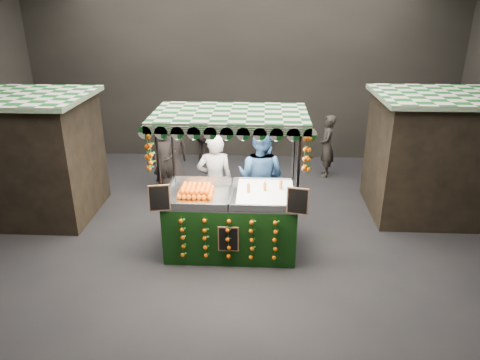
{
  "coord_description": "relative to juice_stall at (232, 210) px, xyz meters",
  "views": [
    {
      "loc": [
        0.61,
        -7.59,
        4.41
      ],
      "look_at": [
        0.2,
        0.2,
        1.19
      ],
      "focal_mm": 33.45,
      "sensor_mm": 36.0,
      "label": 1
    }
  ],
  "objects": [
    {
      "name": "market_hall",
      "position": [
        -0.07,
        0.33,
        2.57
      ],
      "size": [
        12.1,
        10.1,
        5.05
      ],
      "color": "black",
      "rests_on": "ground"
    },
    {
      "name": "vendor_blue",
      "position": [
        0.51,
        1.06,
        0.23
      ],
      "size": [
        1.23,
        1.11,
        2.08
      ],
      "rotation": [
        0.0,
        0.0,
        2.75
      ],
      "color": "navy",
      "rests_on": "ground"
    },
    {
      "name": "shopper_3",
      "position": [
        0.67,
        4.74,
        0.07
      ],
      "size": [
        1.15,
        1.31,
        1.76
      ],
      "rotation": [
        0.0,
        0.0,
        1.01
      ],
      "color": "black",
      "rests_on": "ground"
    },
    {
      "name": "neighbour_stall_left",
      "position": [
        -4.47,
        1.33,
        0.5
      ],
      "size": [
        3.0,
        2.2,
        2.6
      ],
      "color": "black",
      "rests_on": "ground"
    },
    {
      "name": "shopper_0",
      "position": [
        -1.75,
        2.56,
        -0.01
      ],
      "size": [
        0.69,
        0.59,
        1.61
      ],
      "rotation": [
        0.0,
        0.0,
        0.41
      ],
      "color": "black",
      "rests_on": "ground"
    },
    {
      "name": "shopper_5",
      "position": [
        4.33,
        3.2,
        -0.03
      ],
      "size": [
        1.38,
        1.32,
        1.56
      ],
      "rotation": [
        0.0,
        0.0,
        2.39
      ],
      "color": "#292321",
      "rests_on": "ground"
    },
    {
      "name": "shopper_1",
      "position": [
        3.7,
        2.74,
        0.03
      ],
      "size": [
        0.89,
        0.74,
        1.68
      ],
      "rotation": [
        0.0,
        0.0,
        -0.13
      ],
      "color": "#2A2522",
      "rests_on": "ground"
    },
    {
      "name": "shopper_4",
      "position": [
        -1.67,
        2.8,
        0.14
      ],
      "size": [
        1.11,
        1.05,
        1.91
      ],
      "rotation": [
        0.0,
        0.0,
        3.8
      ],
      "color": "black",
      "rests_on": "ground"
    },
    {
      "name": "ground",
      "position": [
        -0.07,
        0.33,
        -0.81
      ],
      "size": [
        12.0,
        12.0,
        0.0
      ],
      "primitive_type": "plane",
      "color": "black",
      "rests_on": "ground"
    },
    {
      "name": "shopper_2",
      "position": [
        -1.1,
        4.67,
        0.0
      ],
      "size": [
        0.96,
        0.95,
        1.62
      ],
      "rotation": [
        0.0,
        0.0,
        2.37
      ],
      "color": "#292422",
      "rests_on": "ground"
    },
    {
      "name": "juice_stall",
      "position": [
        0.0,
        0.0,
        0.0
      ],
      "size": [
        2.7,
        1.59,
        2.61
      ],
      "color": "black",
      "rests_on": "ground"
    },
    {
      "name": "shopper_6",
      "position": [
        2.21,
        3.86,
        0.0
      ],
      "size": [
        0.46,
        0.64,
        1.63
      ],
      "rotation": [
        0.0,
        0.0,
        -1.7
      ],
      "color": "#2E2A26",
      "rests_on": "ground"
    },
    {
      "name": "neighbour_stall_right",
      "position": [
        4.33,
        1.83,
        0.5
      ],
      "size": [
        3.0,
        2.2,
        2.6
      ],
      "color": "black",
      "rests_on": "ground"
    },
    {
      "name": "vendor_grey",
      "position": [
        -0.4,
        0.95,
        0.17
      ],
      "size": [
        0.78,
        0.57,
        1.96
      ],
      "rotation": [
        0.0,
        0.0,
        3.29
      ],
      "color": "gray",
      "rests_on": "ground"
    }
  ]
}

